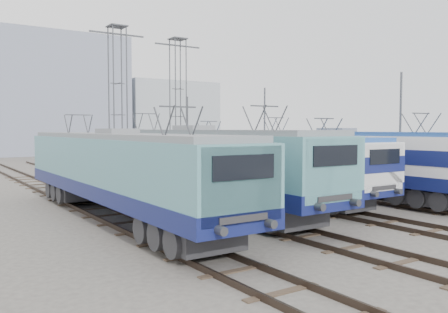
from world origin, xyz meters
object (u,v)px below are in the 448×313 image
(catenary_tower_east, at_px, (178,98))
(catenary_tower_west, at_px, (118,94))
(mast_rear, at_px, (188,133))
(mast_front, at_px, (400,136))
(locomotive_far_right, at_px, (338,156))
(locomotive_far_left, at_px, (119,168))
(locomotive_center_right, at_px, (259,159))
(mast_mid, at_px, (265,134))
(locomotive_center_left, at_px, (196,160))

(catenary_tower_east, bearing_deg, catenary_tower_west, -162.90)
(mast_rear, bearing_deg, mast_front, -90.00)
(locomotive_far_right, bearing_deg, mast_front, -56.47)
(locomotive_far_left, relative_size, mast_front, 2.58)
(locomotive_far_left, height_order, catenary_tower_east, catenary_tower_east)
(locomotive_far_left, height_order, mast_rear, mast_rear)
(locomotive_center_right, xyz_separation_m, mast_mid, (6.35, 7.49, 1.30))
(locomotive_far_right, bearing_deg, mast_mid, 78.64)
(locomotive_far_left, height_order, locomotive_far_right, locomotive_far_right)
(catenary_tower_east, distance_m, mast_front, 22.32)
(locomotive_center_right, relative_size, mast_rear, 2.45)
(locomotive_center_left, relative_size, mast_front, 2.69)
(mast_mid, bearing_deg, locomotive_center_left, -142.85)
(locomotive_center_left, xyz_separation_m, catenary_tower_west, (2.25, 16.22, 4.30))
(mast_rear, bearing_deg, locomotive_far_left, -125.38)
(locomotive_center_left, xyz_separation_m, mast_rear, (10.85, 20.22, 1.16))
(catenary_tower_west, bearing_deg, mast_mid, -42.93)
(locomotive_center_left, bearing_deg, catenary_tower_west, 82.10)
(locomotive_far_left, bearing_deg, catenary_tower_east, 55.97)
(locomotive_far_left, bearing_deg, locomotive_center_right, 13.31)
(locomotive_center_right, height_order, locomotive_far_right, locomotive_far_right)
(locomotive_far_left, height_order, mast_mid, mast_mid)
(catenary_tower_west, relative_size, mast_rear, 1.71)
(locomotive_center_right, height_order, mast_mid, mast_mid)
(catenary_tower_west, bearing_deg, catenary_tower_east, 17.10)
(locomotive_far_left, distance_m, locomotive_far_right, 13.51)
(locomotive_far_left, bearing_deg, locomotive_far_right, 1.74)
(catenary_tower_east, height_order, mast_rear, catenary_tower_east)
(locomotive_center_right, bearing_deg, mast_front, -35.39)
(catenary_tower_east, xyz_separation_m, mast_rear, (2.10, 2.00, -3.14))
(locomotive_center_right, height_order, mast_front, mast_front)
(mast_rear, bearing_deg, locomotive_center_left, -118.22)
(locomotive_center_right, bearing_deg, locomotive_far_left, -166.69)
(locomotive_center_right, distance_m, locomotive_far_right, 4.82)
(locomotive_center_right, distance_m, catenary_tower_east, 18.54)
(locomotive_center_left, distance_m, locomotive_center_right, 4.56)
(catenary_tower_west, relative_size, catenary_tower_east, 1.00)
(locomotive_center_right, bearing_deg, catenary_tower_west, 98.27)
(mast_mid, distance_m, mast_rear, 12.00)
(locomotive_center_right, xyz_separation_m, locomotive_far_right, (4.50, -1.72, 0.13))
(catenary_tower_east, bearing_deg, mast_mid, -78.14)
(catenary_tower_east, relative_size, mast_front, 1.71)
(catenary_tower_east, height_order, mast_mid, catenary_tower_east)
(catenary_tower_east, bearing_deg, locomotive_center_left, -115.65)
(locomotive_far_left, distance_m, locomotive_center_left, 4.71)
(mast_rear, bearing_deg, catenary_tower_west, -155.06)
(catenary_tower_east, relative_size, mast_mid, 1.71)
(locomotive_far_right, relative_size, mast_rear, 2.61)
(locomotive_center_left, xyz_separation_m, mast_front, (10.85, -3.78, 1.16))
(catenary_tower_east, bearing_deg, locomotive_far_left, -124.03)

